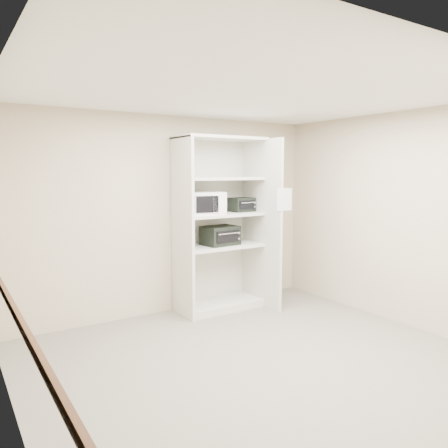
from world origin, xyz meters
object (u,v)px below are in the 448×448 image
microwave (204,203)px  toaster_oven_upper (241,205)px  shelving_unit (223,230)px  toaster_oven_lower (220,235)px

microwave → toaster_oven_upper: size_ratio=1.46×
shelving_unit → toaster_oven_lower: 0.09m
toaster_oven_upper → toaster_oven_lower: size_ratio=0.73×
toaster_oven_upper → toaster_oven_lower: bearing=179.6°
microwave → toaster_oven_lower: bearing=18.7°
shelving_unit → toaster_oven_lower: shelving_unit is taller
toaster_oven_upper → toaster_oven_lower: toaster_oven_upper is taller
microwave → toaster_oven_upper: 0.69m
microwave → toaster_oven_lower: 0.55m
shelving_unit → toaster_oven_upper: shelving_unit is taller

